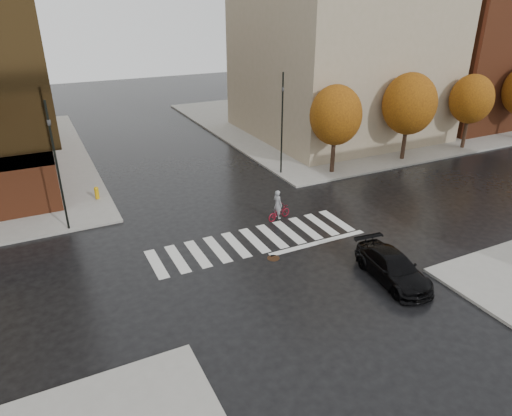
{
  "coord_description": "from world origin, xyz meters",
  "views": [
    {
      "loc": [
        -9.78,
        -19.31,
        12.11
      ],
      "look_at": [
        0.05,
        0.39,
        2.0
      ],
      "focal_mm": 32.0,
      "sensor_mm": 36.0,
      "label": 1
    }
  ],
  "objects_px": {
    "cyclist": "(278,210)",
    "fire_hydrant": "(97,192)",
    "sedan": "(393,267)",
    "traffic_light_nw": "(56,159)",
    "traffic_light_ne": "(282,117)"
  },
  "relations": [
    {
      "from": "sedan",
      "to": "fire_hydrant",
      "type": "distance_m",
      "value": 19.25
    },
    {
      "from": "traffic_light_nw",
      "to": "traffic_light_ne",
      "type": "distance_m",
      "value": 15.66
    },
    {
      "from": "cyclist",
      "to": "traffic_light_nw",
      "type": "xyz_separation_m",
      "value": [
        -11.47,
        4.07,
        3.66
      ]
    },
    {
      "from": "sedan",
      "to": "cyclist",
      "type": "bearing_deg",
      "value": 107.5
    },
    {
      "from": "cyclist",
      "to": "fire_hydrant",
      "type": "relative_size",
      "value": 2.27
    },
    {
      "from": "sedan",
      "to": "fire_hydrant",
      "type": "xyz_separation_m",
      "value": [
        -10.95,
        15.84,
        -0.05
      ]
    },
    {
      "from": "sedan",
      "to": "cyclist",
      "type": "distance_m",
      "value": 8.24
    },
    {
      "from": "traffic_light_nw",
      "to": "fire_hydrant",
      "type": "relative_size",
      "value": 8.76
    },
    {
      "from": "sedan",
      "to": "traffic_light_nw",
      "type": "xyz_separation_m",
      "value": [
        -13.12,
        12.14,
        3.65
      ]
    },
    {
      "from": "traffic_light_ne",
      "to": "fire_hydrant",
      "type": "height_order",
      "value": "traffic_light_ne"
    },
    {
      "from": "traffic_light_nw",
      "to": "cyclist",
      "type": "bearing_deg",
      "value": 93.72
    },
    {
      "from": "traffic_light_nw",
      "to": "traffic_light_ne",
      "type": "xyz_separation_m",
      "value": [
        15.43,
        2.66,
        0.05
      ]
    },
    {
      "from": "cyclist",
      "to": "traffic_light_nw",
      "type": "bearing_deg",
      "value": 56.1
    },
    {
      "from": "cyclist",
      "to": "fire_hydrant",
      "type": "distance_m",
      "value": 12.12
    },
    {
      "from": "fire_hydrant",
      "to": "traffic_light_nw",
      "type": "bearing_deg",
      "value": -120.42
    }
  ]
}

